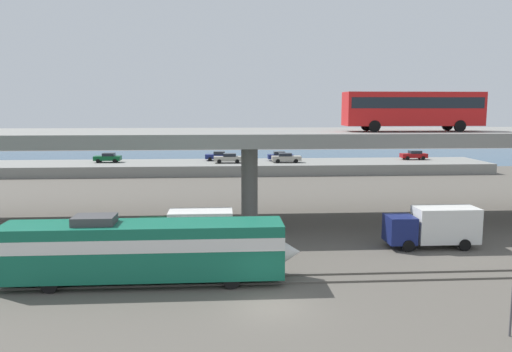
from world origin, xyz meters
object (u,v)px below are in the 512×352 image
parked_car_1 (108,158)px  service_truck_west (434,226)px  parked_car_3 (280,156)px  train_locomotive (158,247)px  transit_bus_on_overpass (413,108)px  service_truck_east (189,230)px  parked_car_0 (228,158)px  parked_car_4 (414,155)px  parked_car_2 (286,158)px  parked_car_5 (218,156)px

parked_car_1 → service_truck_west: bearing=126.7°
service_truck_west → parked_car_3: 46.59m
train_locomotive → parked_car_3: size_ratio=4.27×
transit_bus_on_overpass → parked_car_1: bearing=132.4°
service_truck_east → parked_car_0: 43.55m
train_locomotive → parked_car_4: bearing=55.9°
parked_car_0 → parked_car_4: bearing=-174.5°
parked_car_0 → parked_car_4: (30.98, 3.00, -0.00)m
parked_car_2 → parked_car_4: 22.06m
service_truck_west → service_truck_east: bearing=0.0°
service_truck_east → parked_car_0: size_ratio=1.51×
parked_car_2 → parked_car_4: same height
transit_bus_on_overpass → service_truck_east: bearing=-158.9°
train_locomotive → parked_car_1: (-14.25, 51.94, 0.21)m
parked_car_0 → parked_car_4: 31.12m
parked_car_2 → parked_car_0: bearing=-179.7°
transit_bus_on_overpass → parked_car_4: 42.68m
parked_car_5 → parked_car_4: bearing=178.8°
train_locomotive → parked_car_0: size_ratio=3.93×
parked_car_1 → service_truck_east: bearing=109.0°
train_locomotive → service_truck_west: (19.67, 6.50, -0.55)m
parked_car_4 → service_truck_west: bearing=70.8°
service_truck_east → parked_car_0: parked_car_0 is taller
parked_car_3 → parked_car_4: 22.49m
service_truck_west → parked_car_1: (-33.92, 45.45, 0.76)m
service_truck_east → parked_car_1: parked_car_1 is taller
train_locomotive → service_truck_west: train_locomotive is taller
parked_car_2 → transit_bus_on_overpass: bearing=-79.7°
transit_bus_on_overpass → parked_car_5: bearing=113.5°
service_truck_east → parked_car_4: (34.45, 46.41, 0.76)m
train_locomotive → parked_car_3: 54.31m
transit_bus_on_overpass → parked_car_3: bearing=100.5°
parked_car_0 → parked_car_5: (-1.62, 3.67, -0.00)m
train_locomotive → parked_car_2: 51.87m
parked_car_3 → parked_car_5: (-10.11, 0.92, 0.00)m
parked_car_3 → train_locomotive: bearing=-104.2°
train_locomotive → parked_car_5: size_ratio=4.23×
transit_bus_on_overpass → parked_car_2: bearing=100.3°
transit_bus_on_overpass → service_truck_west: bearing=-96.4°
parked_car_0 → parked_car_3: same height
parked_car_3 → service_truck_east: bearing=-104.5°
train_locomotive → parked_car_1: train_locomotive is taller
transit_bus_on_overpass → parked_car_1: transit_bus_on_overpass is taller
transit_bus_on_overpass → parked_car_0: bearing=113.5°
service_truck_east → parked_car_4: 57.80m
transit_bus_on_overpass → parked_car_0: size_ratio=2.67×
train_locomotive → parked_car_2: (13.96, 49.95, 0.21)m
parked_car_0 → service_truck_west: bearing=108.9°
service_truck_east → parked_car_1: size_ratio=1.63×
transit_bus_on_overpass → parked_car_0: 40.07m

